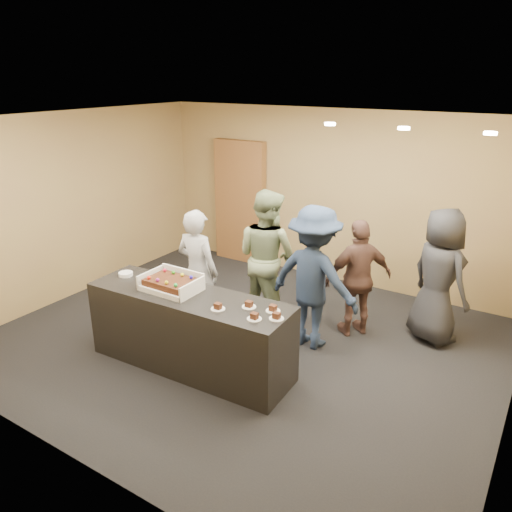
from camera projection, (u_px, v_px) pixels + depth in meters
The scene contains 17 objects.
room at pixel (244, 240), 5.83m from camera, with size 6.04×6.00×2.70m.
serving_counter at pixel (190, 331), 5.63m from camera, with size 2.40×0.70×0.90m, color black.
storage_cabinet at pixel (240, 202), 8.69m from camera, with size 0.97×0.15×2.13m, color brown.
cake_box at pixel (173, 286), 5.60m from camera, with size 0.63×0.44×0.19m.
sheet_cake at pixel (171, 282), 5.56m from camera, with size 0.54×0.37×0.11m.
plate_stack at pixel (126, 274), 5.98m from camera, with size 0.17×0.17×0.04m, color white.
slice_a at pixel (218, 307), 5.13m from camera, with size 0.15×0.15×0.07m.
slice_b at pixel (249, 305), 5.17m from camera, with size 0.15×0.15×0.07m.
slice_c at pixel (254, 317), 4.92m from camera, with size 0.15×0.15×0.07m.
slice_d at pixel (273, 309), 5.09m from camera, with size 0.15×0.15×0.07m.
slice_e at pixel (276, 317), 4.93m from camera, with size 0.15×0.15×0.07m.
person_server_grey at pixel (198, 271), 6.35m from camera, with size 0.59×0.39×1.62m, color #A2A3A8.
person_sage_man at pixel (267, 256), 6.60m from camera, with size 0.88×0.68×1.81m, color gray.
person_navy_man at pixel (314, 278), 5.96m from camera, with size 1.14×0.66×1.77m, color #1E2C46.
person_brown_extra at pixel (358, 278), 6.26m from camera, with size 0.89×0.37×1.52m, color brown.
person_dark_suit at pixel (439, 276), 6.08m from camera, with size 0.84×0.54×1.71m, color #26262B.
ceiling_spotlights at pixel (404, 128), 4.97m from camera, with size 1.72×0.12×0.03m.
Camera 1 is at (3.08, -4.60, 3.20)m, focal length 35.00 mm.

